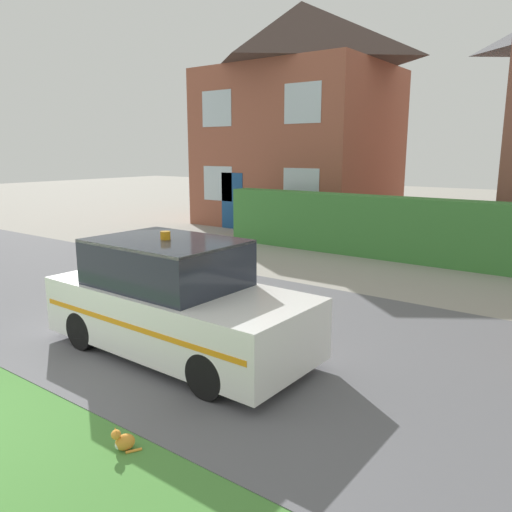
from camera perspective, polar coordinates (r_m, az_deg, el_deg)
road_strip at (r=8.85m, az=-6.31°, el=-7.18°), size 28.00×6.18×0.01m
garden_hedge at (r=14.02m, az=15.35°, el=3.09°), size 10.51×0.73×1.69m
police_car at (r=7.26m, az=-9.23°, el=-5.09°), size 4.06×1.76×1.77m
cat at (r=5.37m, az=-14.93°, el=-19.76°), size 0.25×0.24×0.25m
house_left at (r=20.53m, az=5.00°, el=15.82°), size 7.07×5.97×8.45m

